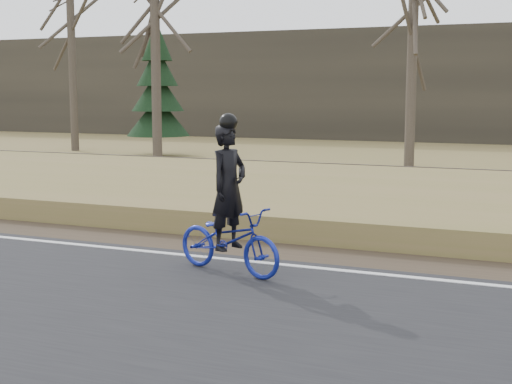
% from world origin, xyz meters
% --- Properties ---
extents(shoulder, '(120.00, 1.60, 0.04)m').
position_xyz_m(shoulder, '(0.00, 1.20, 0.02)').
color(shoulder, '#473A2B').
rests_on(shoulder, ground).
extents(embankment, '(120.00, 5.00, 0.44)m').
position_xyz_m(embankment, '(0.00, 4.20, 0.22)').
color(embankment, olive).
rests_on(embankment, ground).
extents(ballast, '(120.00, 3.00, 0.45)m').
position_xyz_m(ballast, '(0.00, 8.00, 0.23)').
color(ballast, slate).
rests_on(ballast, ground).
extents(railroad, '(120.00, 2.40, 0.29)m').
position_xyz_m(railroad, '(0.00, 8.00, 0.53)').
color(railroad, black).
rests_on(railroad, ballast).
extents(treeline_backdrop, '(120.00, 4.00, 6.00)m').
position_xyz_m(treeline_backdrop, '(0.00, 30.00, 3.00)').
color(treeline_backdrop, '#383328').
rests_on(treeline_backdrop, ground).
extents(cyclist, '(1.94, 1.13, 2.29)m').
position_xyz_m(cyclist, '(5.50, -0.52, 0.79)').
color(cyclist, navy).
rests_on(cyclist, road).
extents(bare_tree_left, '(0.36, 0.36, 8.96)m').
position_xyz_m(bare_tree_left, '(-10.09, 16.90, 4.48)').
color(bare_tree_left, '#4F463A').
rests_on(bare_tree_left, ground).
extents(bare_tree_near_left, '(0.36, 0.36, 7.18)m').
position_xyz_m(bare_tree_near_left, '(-3.69, 13.23, 3.59)').
color(bare_tree_near_left, '#4F463A').
rests_on(bare_tree_near_left, ground).
extents(bare_tree_center, '(0.36, 0.36, 9.10)m').
position_xyz_m(bare_tree_center, '(5.06, 15.90, 4.55)').
color(bare_tree_center, '#4F463A').
rests_on(bare_tree_center, ground).
extents(conifer, '(2.60, 2.60, 5.51)m').
position_xyz_m(conifer, '(-5.29, 16.07, 2.61)').
color(conifer, '#4F463A').
rests_on(conifer, ground).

